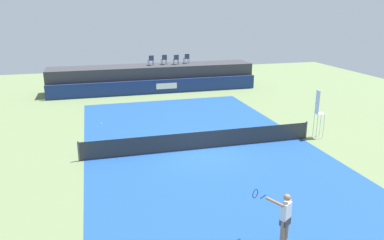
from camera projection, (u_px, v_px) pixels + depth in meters
ground_plane at (187, 131)px, 22.70m from camera, size 48.00×48.00×0.00m
court_inner at (201, 149)px, 19.93m from camera, size 12.00×22.00×0.00m
sponsor_wall at (156, 87)px, 32.22m from camera, size 18.00×0.22×1.20m
spectator_platform at (153, 77)px, 33.74m from camera, size 18.00×2.80×2.20m
spectator_chair_far_left at (151, 60)px, 33.17m from camera, size 0.48×0.48×0.89m
spectator_chair_left at (164, 59)px, 33.63m from camera, size 0.46×0.46×0.89m
spectator_chair_center at (176, 59)px, 33.63m from camera, size 0.45×0.45×0.89m
spectator_chair_right at (187, 58)px, 34.27m from camera, size 0.46×0.46×0.89m
umpire_chair at (318, 111)px, 21.21m from camera, size 0.49×0.49×2.76m
tennis_net at (201, 140)px, 19.79m from camera, size 12.40×0.02×0.95m
net_post_near at (79, 151)px, 18.22m from camera, size 0.10×0.10×1.00m
net_post_far at (306, 130)px, 21.34m from camera, size 0.10×0.10×1.00m
tennis_player at (284, 217)px, 11.66m from camera, size 1.11×1.00×1.77m
tennis_ball at (101, 124)px, 24.05m from camera, size 0.07×0.07×0.07m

